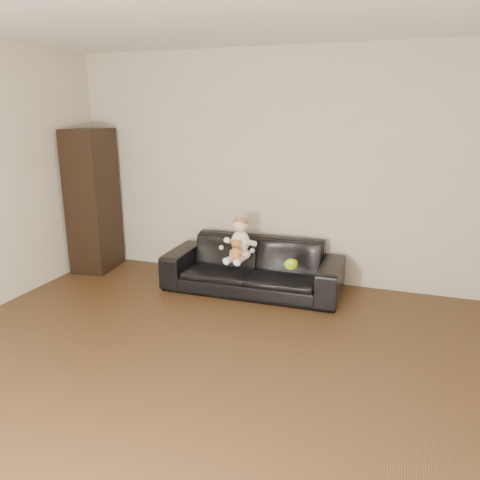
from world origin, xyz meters
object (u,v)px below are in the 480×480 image
at_px(cabinet, 93,201).
at_px(toy_green, 291,264).
at_px(toy_blue_disc, 286,263).
at_px(sofa, 253,266).
at_px(teddy_bear, 236,250).
at_px(baby, 240,242).
at_px(toy_rattle, 295,264).

relative_size(cabinet, toy_green, 10.67).
distance_m(cabinet, toy_green, 2.62).
height_order(toy_green, toy_blue_disc, toy_green).
height_order(sofa, toy_green, sofa).
height_order(cabinet, teddy_bear, cabinet).
relative_size(cabinet, baby, 3.70).
distance_m(sofa, baby, 0.33).
bearing_deg(toy_green, sofa, 153.58).
xyz_separation_m(toy_rattle, toy_blue_disc, (-0.11, 0.06, -0.03)).
height_order(sofa, toy_blue_disc, sofa).
bearing_deg(cabinet, sofa, -8.67).
xyz_separation_m(sofa, toy_green, (0.48, -0.24, 0.15)).
height_order(teddy_bear, toy_green, teddy_bear).
bearing_deg(teddy_bear, baby, 116.16).
xyz_separation_m(sofa, teddy_bear, (-0.11, -0.25, 0.25)).
distance_m(baby, toy_green, 0.63).
bearing_deg(teddy_bear, sofa, 88.90).
height_order(baby, toy_blue_disc, baby).
relative_size(teddy_bear, toy_green, 1.26).
bearing_deg(baby, toy_green, -2.04).
bearing_deg(toy_rattle, sofa, 164.35).
bearing_deg(toy_green, toy_blue_disc, 118.57).
distance_m(teddy_bear, toy_green, 0.59).
xyz_separation_m(baby, toy_rattle, (0.62, -0.03, -0.17)).
relative_size(sofa, toy_green, 11.95).
xyz_separation_m(cabinet, teddy_bear, (1.98, -0.33, -0.33)).
xyz_separation_m(sofa, toy_blue_disc, (0.39, -0.08, 0.10)).
bearing_deg(toy_blue_disc, toy_rattle, -29.28).
bearing_deg(toy_green, toy_rattle, 77.18).
xyz_separation_m(teddy_bear, toy_rattle, (0.61, 0.11, -0.12)).
height_order(sofa, teddy_bear, teddy_bear).
relative_size(sofa, toy_rattle, 28.14).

